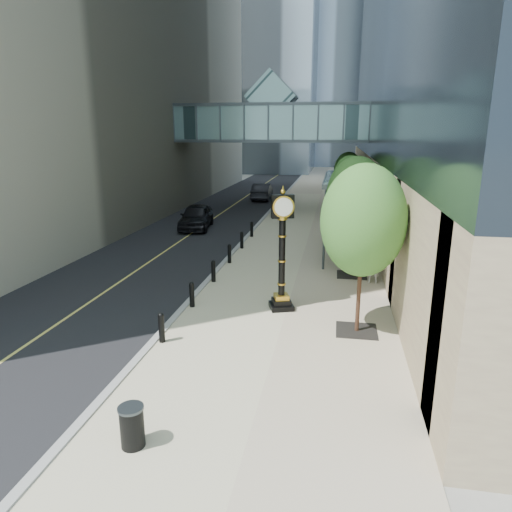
% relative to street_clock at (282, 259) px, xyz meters
% --- Properties ---
extents(ground, '(320.00, 320.00, 0.00)m').
position_rel_street_clock_xyz_m(ground, '(-0.78, -4.61, -2.07)').
color(ground, gray).
rests_on(ground, ground).
extents(road, '(8.00, 180.00, 0.02)m').
position_rel_street_clock_xyz_m(road, '(-7.78, 35.39, -2.06)').
color(road, black).
rests_on(road, ground).
extents(sidewalk, '(8.00, 180.00, 0.06)m').
position_rel_street_clock_xyz_m(sidewalk, '(0.22, 35.39, -2.04)').
color(sidewalk, '#B7AE8D').
rests_on(sidewalk, ground).
extents(curb, '(0.25, 180.00, 0.07)m').
position_rel_street_clock_xyz_m(curb, '(-3.78, 35.39, -2.04)').
color(curb, gray).
rests_on(curb, ground).
extents(distant_tower_c, '(22.00, 22.00, 65.00)m').
position_rel_street_clock_xyz_m(distant_tower_c, '(-6.78, 115.39, 30.43)').
color(distant_tower_c, '#9FB4C8').
rests_on(distant_tower_c, ground).
extents(skywalk, '(17.00, 4.20, 5.80)m').
position_rel_street_clock_xyz_m(skywalk, '(-3.78, 23.39, 5.64)').
color(skywalk, '#43676C').
rests_on(skywalk, ground).
extents(entrance_canopy, '(3.00, 8.00, 4.38)m').
position_rel_street_clock_xyz_m(entrance_canopy, '(2.70, 9.39, 2.12)').
color(entrance_canopy, '#383F44').
rests_on(entrance_canopy, ground).
extents(bollard_row, '(0.20, 16.20, 0.90)m').
position_rel_street_clock_xyz_m(bollard_row, '(-3.48, 4.39, -1.56)').
color(bollard_row, black).
rests_on(bollard_row, sidewalk).
extents(street_trees, '(2.78, 28.63, 5.72)m').
position_rel_street_clock_xyz_m(street_trees, '(2.82, 9.97, 1.57)').
color(street_trees, black).
rests_on(street_trees, sidewalk).
extents(street_clock, '(1.10, 1.10, 4.64)m').
position_rel_street_clock_xyz_m(street_clock, '(0.00, 0.00, 0.00)').
color(street_clock, black).
rests_on(street_clock, sidewalk).
extents(trash_bin, '(0.53, 0.53, 0.90)m').
position_rel_street_clock_xyz_m(trash_bin, '(-2.20, -8.60, -1.56)').
color(trash_bin, black).
rests_on(trash_bin, sidewalk).
extents(pedestrian, '(0.66, 0.49, 1.68)m').
position_rel_street_clock_xyz_m(pedestrian, '(3.72, 3.89, -1.17)').
color(pedestrian, beige).
rests_on(pedestrian, sidewalk).
extents(car_near, '(2.68, 5.28, 1.72)m').
position_rel_street_clock_xyz_m(car_near, '(-7.95, 14.60, -1.19)').
color(car_near, black).
rests_on(car_near, road).
extents(car_far, '(1.98, 5.14, 1.67)m').
position_rel_street_clock_xyz_m(car_far, '(-5.66, 30.05, -1.22)').
color(car_far, black).
rests_on(car_far, road).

